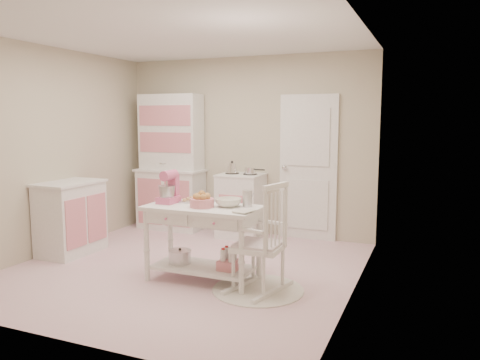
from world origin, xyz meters
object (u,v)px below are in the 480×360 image
(work_table, at_px, (203,243))
(hutch, at_px, (170,162))
(base_cabinet, at_px, (71,218))
(rocking_chair, at_px, (258,237))
(stove, at_px, (241,205))
(stand_mixer, at_px, (168,187))
(bread_basket, at_px, (202,203))

(work_table, bearing_deg, hutch, 128.70)
(base_cabinet, height_order, rocking_chair, rocking_chair)
(stove, bearing_deg, rocking_chair, -62.98)
(rocking_chair, xyz_separation_m, work_table, (-0.64, 0.06, -0.15))
(base_cabinet, height_order, stand_mixer, stand_mixer)
(base_cabinet, xyz_separation_m, work_table, (2.00, -0.25, -0.06))
(rocking_chair, bearing_deg, stove, 131.36)
(stand_mixer, bearing_deg, work_table, -1.43)
(work_table, height_order, stand_mixer, stand_mixer)
(stove, relative_size, rocking_chair, 0.84)
(stove, bearing_deg, hutch, 177.61)
(hutch, xyz_separation_m, bread_basket, (1.56, -1.97, -0.19))
(stand_mixer, bearing_deg, hutch, 121.79)
(work_table, bearing_deg, base_cabinet, 172.78)
(stove, distance_m, work_table, 1.90)
(stove, relative_size, work_table, 0.77)
(work_table, bearing_deg, bread_basket, -68.20)
(rocking_chair, height_order, stand_mixer, stand_mixer)
(base_cabinet, relative_size, rocking_chair, 0.84)
(rocking_chair, relative_size, bread_basket, 4.40)
(stove, xyz_separation_m, bread_basket, (0.36, -1.92, 0.39))
(base_cabinet, xyz_separation_m, bread_basket, (2.02, -0.30, 0.39))
(stove, bearing_deg, bread_basket, -79.38)
(work_table, xyz_separation_m, stand_mixer, (-0.42, 0.02, 0.57))
(bread_basket, bearing_deg, hutch, 128.34)
(hutch, relative_size, bread_basket, 8.32)
(stove, height_order, work_table, stove)
(stove, distance_m, bread_basket, 1.99)
(stove, bearing_deg, work_table, -79.69)
(bread_basket, bearing_deg, base_cabinet, 171.46)
(hutch, height_order, stand_mixer, hutch)
(work_table, bearing_deg, stove, 100.31)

